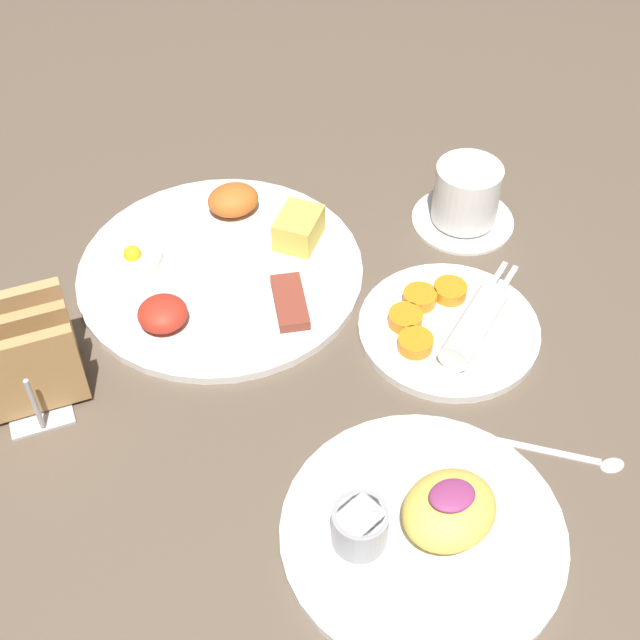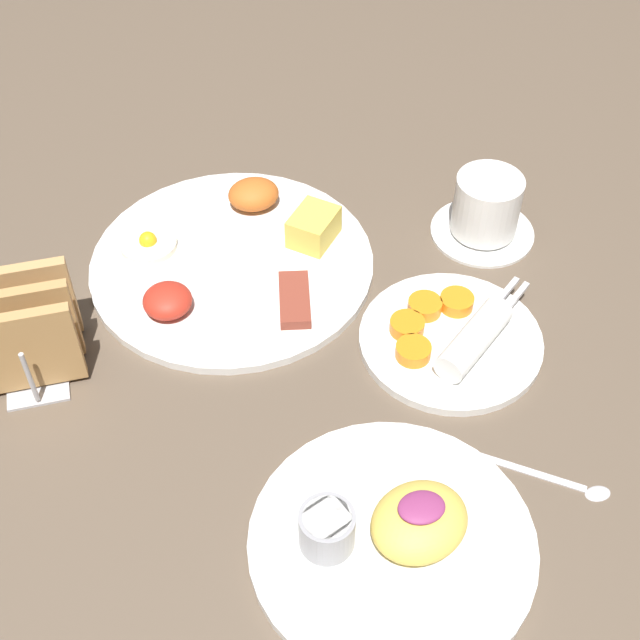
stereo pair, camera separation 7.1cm
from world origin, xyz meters
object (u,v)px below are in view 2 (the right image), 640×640
plate_breakfast (235,258)px  coffee_cup (486,210)px  plate_condiments (453,339)px  plate_foreground (392,535)px  toast_rack (26,330)px

plate_breakfast → coffee_cup: size_ratio=2.63×
plate_condiments → plate_foreground: bearing=-122.5°
plate_breakfast → plate_condiments: 0.26m
plate_breakfast → toast_rack: bearing=-157.3°
plate_breakfast → coffee_cup: (0.29, -0.02, 0.03)m
plate_breakfast → plate_foreground: bearing=-80.1°
plate_foreground → coffee_cup: size_ratio=2.06×
plate_condiments → toast_rack: bearing=168.7°
plate_breakfast → coffee_cup: 0.29m
plate_breakfast → coffee_cup: bearing=-3.9°
plate_breakfast → toast_rack: toast_rack is taller
plate_breakfast → plate_foreground: (0.07, -0.38, 0.01)m
toast_rack → plate_breakfast: bearing=22.7°
plate_foreground → toast_rack: bearing=135.3°
plate_foreground → coffee_cup: bearing=58.1°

